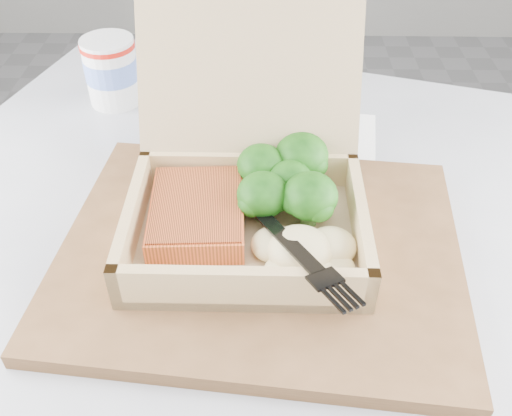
{
  "coord_description": "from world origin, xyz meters",
  "views": [
    {
      "loc": [
        -0.42,
        -0.56,
        1.13
      ],
      "look_at": [
        -0.43,
        -0.16,
        0.79
      ],
      "focal_mm": 40.0,
      "sensor_mm": 36.0,
      "label": 1
    }
  ],
  "objects_px": {
    "cafe_table": "(260,385)",
    "serving_tray": "(260,250)",
    "paper_cup": "(111,69)",
    "takeout_container": "(247,175)"
  },
  "relations": [
    {
      "from": "cafe_table",
      "to": "serving_tray",
      "type": "relative_size",
      "value": 2.81
    },
    {
      "from": "serving_tray",
      "to": "paper_cup",
      "type": "xyz_separation_m",
      "value": [
        -0.2,
        0.28,
        0.04
      ]
    },
    {
      "from": "cafe_table",
      "to": "takeout_container",
      "type": "height_order",
      "value": "takeout_container"
    },
    {
      "from": "cafe_table",
      "to": "serving_tray",
      "type": "bearing_deg",
      "value": 92.57
    },
    {
      "from": "serving_tray",
      "to": "paper_cup",
      "type": "bearing_deg",
      "value": 124.41
    },
    {
      "from": "cafe_table",
      "to": "takeout_container",
      "type": "distance_m",
      "value": 0.26
    },
    {
      "from": "serving_tray",
      "to": "takeout_container",
      "type": "relative_size",
      "value": 1.5
    },
    {
      "from": "paper_cup",
      "to": "cafe_table",
      "type": "bearing_deg",
      "value": -57.07
    },
    {
      "from": "serving_tray",
      "to": "cafe_table",
      "type": "bearing_deg",
      "value": -87.43
    },
    {
      "from": "cafe_table",
      "to": "serving_tray",
      "type": "height_order",
      "value": "serving_tray"
    }
  ]
}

